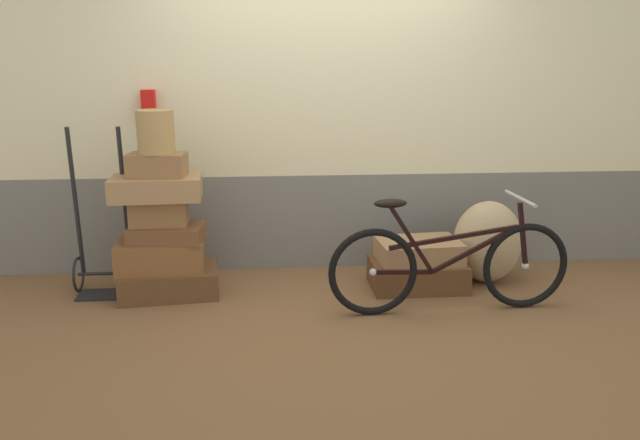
{
  "coord_description": "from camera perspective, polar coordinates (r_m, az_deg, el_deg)",
  "views": [
    {
      "loc": [
        -0.44,
        -4.26,
        1.7
      ],
      "look_at": [
        -0.08,
        0.11,
        0.56
      ],
      "focal_mm": 36.0,
      "sensor_mm": 36.0,
      "label": 1
    }
  ],
  "objects": [
    {
      "name": "suitcase_5",
      "position": [
        4.6,
        -14.29,
        4.77
      ],
      "size": [
        0.41,
        0.27,
        0.16
      ],
      "primitive_type": "cube",
      "rotation": [
        0.0,
        0.0,
        -0.1
      ],
      "color": "olive",
      "rests_on": "suitcase_4"
    },
    {
      "name": "suitcase_6",
      "position": [
        4.88,
        8.65,
        -4.79
      ],
      "size": [
        0.7,
        0.46,
        0.2
      ],
      "primitive_type": "cube",
      "rotation": [
        0.0,
        0.0,
        0.01
      ],
      "color": "brown",
      "rests_on": "ground"
    },
    {
      "name": "luggage_trolley",
      "position": [
        4.94,
        -18.65,
        -2.89
      ],
      "size": [
        0.43,
        0.35,
        1.22
      ],
      "color": "black",
      "rests_on": "ground"
    },
    {
      "name": "suitcase_3",
      "position": [
        4.68,
        -14.11,
        0.72
      ],
      "size": [
        0.4,
        0.24,
        0.19
      ],
      "primitive_type": "cube",
      "rotation": [
        0.0,
        0.0,
        0.01
      ],
      "color": "olive",
      "rests_on": "suitcase_2"
    },
    {
      "name": "wicker_basket",
      "position": [
        4.57,
        -14.41,
        7.6
      ],
      "size": [
        0.25,
        0.25,
        0.3
      ],
      "primitive_type": "cylinder",
      "color": "#A8844C",
      "rests_on": "suitcase_5"
    },
    {
      "name": "bicycle",
      "position": [
        4.4,
        11.42,
        -3.96
      ],
      "size": [
        1.66,
        0.46,
        0.8
      ],
      "color": "black",
      "rests_on": "ground"
    },
    {
      "name": "suitcase_1",
      "position": [
        4.77,
        -13.95,
        -2.99
      ],
      "size": [
        0.64,
        0.44,
        0.21
      ],
      "primitive_type": "cube",
      "rotation": [
        0.0,
        0.0,
        0.06
      ],
      "color": "brown",
      "rests_on": "suitcase_0"
    },
    {
      "name": "ground",
      "position": [
        4.62,
        1.17,
        -7.49
      ],
      "size": [
        9.21,
        5.2,
        0.06
      ],
      "primitive_type": "cube",
      "color": "brown"
    },
    {
      "name": "burlap_sack",
      "position": [
        5.05,
        14.65,
        -1.88
      ],
      "size": [
        0.52,
        0.44,
        0.63
      ],
      "primitive_type": "ellipsoid",
      "color": "tan",
      "rests_on": "ground"
    },
    {
      "name": "station_building",
      "position": [
        5.13,
        0.41,
        12.05
      ],
      "size": [
        7.21,
        0.74,
        2.95
      ],
      "color": "slate",
      "rests_on": "ground"
    },
    {
      "name": "suitcase_4",
      "position": [
        4.63,
        -14.35,
        2.79
      ],
      "size": [
        0.64,
        0.39,
        0.16
      ],
      "primitive_type": "cube",
      "rotation": [
        0.0,
        0.0,
        0.05
      ],
      "color": "#9E754C",
      "rests_on": "suitcase_3"
    },
    {
      "name": "suitcase_7",
      "position": [
        4.83,
        8.76,
        -2.73
      ],
      "size": [
        0.63,
        0.45,
        0.16
      ],
      "primitive_type": "cube",
      "rotation": [
        0.0,
        0.0,
        0.08
      ],
      "color": "#9E754C",
      "rests_on": "suitcase_6"
    },
    {
      "name": "suitcase_2",
      "position": [
        4.7,
        -13.45,
        -1.14
      ],
      "size": [
        0.54,
        0.36,
        0.12
      ],
      "primitive_type": "cube",
      "rotation": [
        0.0,
        0.0,
        -0.1
      ],
      "color": "brown",
      "rests_on": "suitcase_1"
    },
    {
      "name": "suitcase_0",
      "position": [
        4.81,
        -13.25,
        -5.38
      ],
      "size": [
        0.74,
        0.5,
        0.19
      ],
      "primitive_type": "cube",
      "rotation": [
        0.0,
        0.0,
        0.11
      ],
      "color": "brown",
      "rests_on": "ground"
    }
  ]
}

